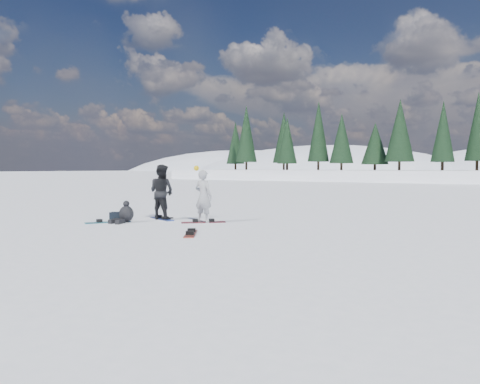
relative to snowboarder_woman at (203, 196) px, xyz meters
name	(u,v)px	position (x,y,z in m)	size (l,w,h in m)	color
ground	(213,230)	(1.45, -1.38, -0.91)	(420.00, 420.00, 0.00)	white
snowboarder_woman	(203,196)	(0.00, 0.00, 0.00)	(0.67, 0.45, 1.95)	#98989D
snowboarder_man	(162,192)	(-1.92, -0.01, 0.09)	(0.97, 0.75, 1.99)	black
seated_rider	(125,214)	(-2.27, -1.43, -0.62)	(0.63, 0.94, 0.75)	black
gear_bag	(117,216)	(-2.97, -1.18, -0.76)	(0.45, 0.30, 0.30)	black
snowboard_woman	(203,222)	(0.00, 0.00, -0.90)	(1.50, 0.28, 0.03)	maroon
snowboard_man	(162,219)	(-1.92, -0.01, -0.90)	(1.50, 0.28, 0.03)	navy
snowboard_loose_b	(191,234)	(1.42, -2.38, -0.90)	(1.50, 0.28, 0.03)	maroon
snowboard_loose_a	(108,222)	(-2.75, -1.79, -0.90)	(1.50, 0.28, 0.03)	teal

